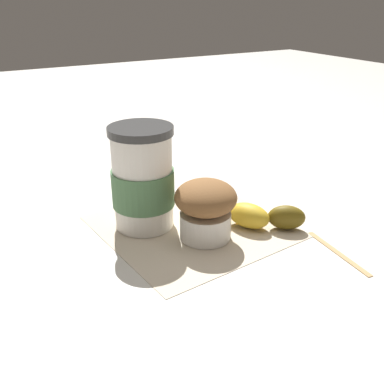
{
  "coord_description": "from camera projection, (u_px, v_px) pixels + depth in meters",
  "views": [
    {
      "loc": [
        -0.27,
        -0.46,
        0.29
      ],
      "look_at": [
        0.0,
        0.0,
        0.05
      ],
      "focal_mm": 42.0,
      "sensor_mm": 36.0,
      "label": 1
    }
  ],
  "objects": [
    {
      "name": "ground_plane",
      "position": [
        192.0,
        227.0,
        0.61
      ],
      "size": [
        3.0,
        3.0,
        0.0
      ],
      "primitive_type": "plane",
      "color": "beige"
    },
    {
      "name": "paper_napkin",
      "position": [
        192.0,
        226.0,
        0.61
      ],
      "size": [
        0.25,
        0.25,
        0.0
      ],
      "primitive_type": "cube",
      "rotation": [
        0.0,
        0.0,
        0.09
      ],
      "color": "beige",
      "rests_on": "ground_plane"
    },
    {
      "name": "muffin",
      "position": [
        206.0,
        207.0,
        0.57
      ],
      "size": [
        0.08,
        0.08,
        0.08
      ],
      "color": "white",
      "rests_on": "paper_napkin"
    },
    {
      "name": "coffee_cup",
      "position": [
        143.0,
        180.0,
        0.59
      ],
      "size": [
        0.08,
        0.08,
        0.14
      ],
      "color": "silver",
      "rests_on": "paper_napkin"
    },
    {
      "name": "wooden_stirrer",
      "position": [
        338.0,
        252.0,
        0.55
      ],
      "size": [
        0.02,
        0.11,
        0.0
      ],
      "primitive_type": "cube",
      "rotation": [
        0.0,
        0.0,
        1.46
      ],
      "color": "tan",
      "rests_on": "ground_plane"
    },
    {
      "name": "banana",
      "position": [
        250.0,
        213.0,
        0.61
      ],
      "size": [
        0.1,
        0.12,
        0.03
      ],
      "color": "gold",
      "rests_on": "paper_napkin"
    }
  ]
}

